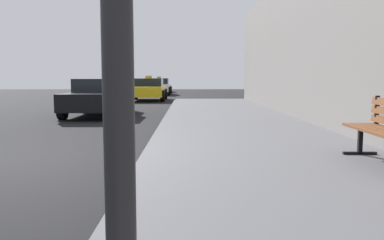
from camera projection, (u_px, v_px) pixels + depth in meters
ground_plane at (13, 162)px, 6.14m from camera, size 80.00×80.00×0.00m
sidewalk at (271, 157)px, 6.18m from camera, size 4.00×32.00×0.15m
car_black at (100, 97)px, 13.80m from camera, size 1.93×4.32×1.27m
car_yellow at (148, 89)px, 22.93m from camera, size 2.02×4.10×1.43m
car_white at (158, 86)px, 30.93m from camera, size 1.98×4.53×1.27m
car_blue at (159, 85)px, 37.20m from camera, size 1.96×4.09×1.43m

